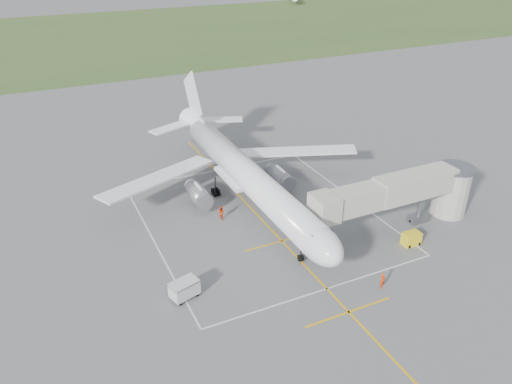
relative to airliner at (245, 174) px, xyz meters
name	(u,v)px	position (x,y,z in m)	size (l,w,h in m)	color
ground	(248,205)	(0.00, -0.75, -4.39)	(700.00, 700.00, 0.00)	#5A5A5D
grass_strip	(91,38)	(0.00, 129.25, -4.38)	(700.00, 120.00, 0.02)	#395A27
apron_markings	(266,225)	(0.00, -6.57, -4.38)	(28.20, 60.00, 0.01)	#DCA20C
airliner	(245,174)	(0.00, 0.00, 0.00)	(38.93, 46.75, 13.52)	white
jet_bridge	(409,193)	(15.72, -14.25, 0.35)	(23.40, 5.00, 7.20)	#A8A498
gpu_unit	(411,239)	(13.60, -17.98, -3.61)	(2.14, 1.54, 1.58)	yellow
baggage_cart	(184,289)	(-13.89, -15.67, -3.37)	(3.23, 2.45, 1.99)	silver
ramp_worker_nose	(382,281)	(5.30, -23.09, -3.49)	(0.66, 0.43, 1.81)	#F43807
ramp_worker_wing	(221,212)	(-4.61, -2.68, -3.47)	(0.90, 0.70, 1.84)	red
distant_aircraft	(93,9)	(8.63, 174.82, -0.80)	(218.46, 48.84, 8.85)	white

